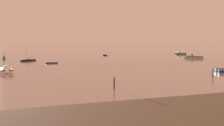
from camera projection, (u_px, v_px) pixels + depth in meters
name	position (u px, v px, depth m)	size (l,w,h in m)	color
sailboat_moored_0	(28.00, 60.00, 76.15)	(5.04, 2.99, 5.40)	black
motorboat_moored_0	(6.00, 71.00, 48.95)	(3.12, 5.97, 1.95)	white
rowboat_moored_0	(105.00, 55.00, 101.50)	(1.72, 3.16, 0.47)	black
rowboat_moored_2	(52.00, 63.00, 68.39)	(3.40, 1.35, 0.53)	navy
motorboat_moored_2	(192.00, 57.00, 87.26)	(6.13, 5.48, 2.11)	gray
motorboat_moored_4	(179.00, 54.00, 109.20)	(5.07, 2.32, 1.86)	#23602D
channel_buoy	(4.00, 57.00, 84.17)	(0.90, 0.90, 2.30)	#198C2D
mooring_post_left	(213.00, 73.00, 43.41)	(0.22, 0.22, 1.59)	#3B3323
mooring_post_right	(114.00, 83.00, 32.96)	(0.22, 0.22, 1.66)	#3D3323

